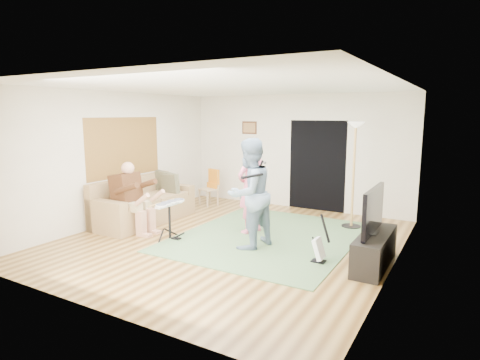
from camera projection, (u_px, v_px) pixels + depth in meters
name	position (u px, v px, depth m)	size (l,w,h in m)	color
floor	(231.00, 240.00, 7.21)	(6.00, 6.00, 0.00)	brown
walls	(230.00, 166.00, 6.99)	(5.50, 6.00, 2.70)	beige
ceiling	(230.00, 87.00, 6.77)	(6.00, 6.00, 0.00)	white
window_blinds	(124.00, 147.00, 8.48)	(2.05, 2.05, 0.00)	olive
doorway	(317.00, 166.00, 9.33)	(2.10, 2.10, 0.00)	black
picture_frame	(249.00, 128.00, 10.07)	(0.42, 0.03, 0.32)	#3F2314
area_rug	(268.00, 236.00, 7.40)	(3.02, 3.64, 0.02)	#4A6C42
sofa	(142.00, 207.00, 8.44)	(0.93, 2.27, 0.92)	#9A794D
drummer	(134.00, 205.00, 7.64)	(0.88, 0.49, 1.35)	#492914
drum_kit	(170.00, 222.00, 7.25)	(0.38, 0.69, 0.71)	black
singer	(251.00, 187.00, 7.54)	(0.64, 0.42, 1.76)	#E76487
microphone	(261.00, 165.00, 7.37)	(0.06, 0.06, 0.24)	black
guitarist	(249.00, 194.00, 6.69)	(0.90, 0.70, 1.86)	#6D869F
guitar_held	(260.00, 175.00, 6.53)	(0.12, 0.60, 0.26)	white
guitar_spare	(319.00, 249.00, 6.09)	(0.28, 0.25, 0.77)	black
torchiere_lamp	(354.00, 156.00, 7.80)	(0.37, 0.37, 2.09)	black
dining_chair	(209.00, 192.00, 9.95)	(0.47, 0.50, 0.89)	tan
tv_cabinet	(375.00, 250.00, 5.95)	(0.40, 1.40, 0.50)	black
television	(373.00, 210.00, 5.88)	(0.06, 1.17, 0.68)	black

